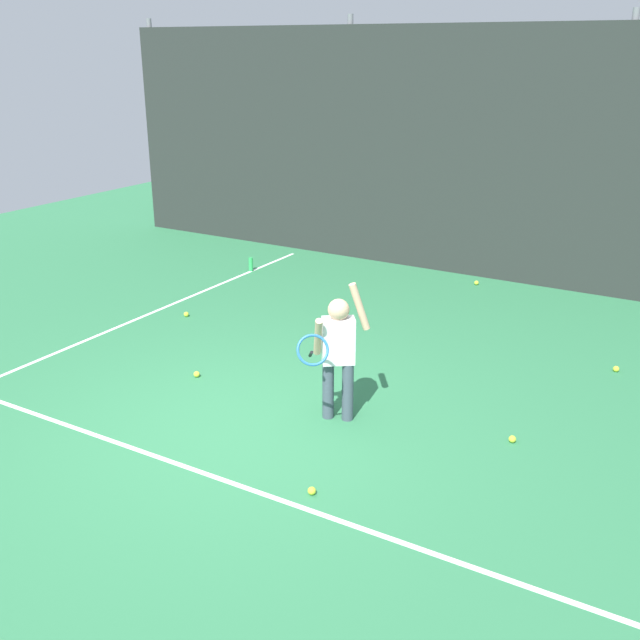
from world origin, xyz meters
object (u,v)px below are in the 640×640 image
object	(u,v)px
tennis_ball_0	(512,439)
tennis_ball_3	(616,369)
water_bottle	(251,264)
tennis_ball_6	(197,374)
tennis_ball_4	(476,283)
tennis_ball_5	(312,491)
tennis_player	(337,349)
tennis_ball_2	(186,314)

from	to	relation	value
tennis_ball_0	tennis_ball_3	bearing A→B (deg)	76.43
tennis_ball_0	water_bottle	bearing A→B (deg)	148.19
tennis_ball_6	tennis_ball_0	bearing A→B (deg)	6.00
tennis_ball_4	tennis_ball_5	size ratio (longest dim) A/B	1.00
water_bottle	tennis_ball_3	distance (m)	5.83
water_bottle	tennis_ball_0	xyz separation A→B (m)	(5.21, -3.23, -0.08)
tennis_ball_4	tennis_ball_0	bearing A→B (deg)	-66.59
tennis_player	tennis_ball_5	size ratio (longest dim) A/B	20.46
tennis_ball_3	tennis_ball_4	bearing A→B (deg)	136.83
tennis_ball_2	tennis_ball_3	world-z (taller)	same
water_bottle	tennis_ball_5	xyz separation A→B (m)	(4.09, -4.87, -0.08)
tennis_player	tennis_ball_6	size ratio (longest dim) A/B	20.46
tennis_ball_5	tennis_ball_6	distance (m)	2.57
tennis_player	tennis_ball_3	world-z (taller)	tennis_player
tennis_player	tennis_ball_3	distance (m)	3.35
tennis_ball_0	tennis_ball_4	world-z (taller)	same
tennis_ball_3	tennis_ball_5	world-z (taller)	same
water_bottle	tennis_ball_4	size ratio (longest dim) A/B	3.33
water_bottle	tennis_ball_3	size ratio (longest dim) A/B	3.33
tennis_ball_0	tennis_ball_6	bearing A→B (deg)	-174.00
tennis_ball_5	water_bottle	bearing A→B (deg)	130.04
tennis_ball_2	tennis_ball_4	bearing A→B (deg)	49.38
tennis_ball_5	tennis_ball_6	xyz separation A→B (m)	(-2.23, 1.28, 0.00)
tennis_ball_0	tennis_ball_4	xyz separation A→B (m)	(-1.89, 4.35, 0.00)
tennis_ball_5	tennis_ball_3	bearing A→B (deg)	66.44
tennis_ball_4	tennis_ball_6	xyz separation A→B (m)	(-1.47, -4.71, 0.00)
tennis_ball_5	tennis_ball_6	size ratio (longest dim) A/B	1.00
tennis_ball_4	water_bottle	bearing A→B (deg)	-161.34
tennis_ball_3	water_bottle	bearing A→B (deg)	168.89
water_bottle	tennis_ball_2	bearing A→B (deg)	-76.84
tennis_player	tennis_ball_3	xyz separation A→B (m)	(2.09, 2.53, -0.69)
tennis_ball_3	tennis_ball_5	size ratio (longest dim) A/B	1.00
water_bottle	tennis_ball_3	xyz separation A→B (m)	(5.72, -1.12, -0.08)
tennis_ball_2	tennis_player	bearing A→B (deg)	-25.43
tennis_player	tennis_ball_4	bearing A→B (deg)	57.74
tennis_ball_4	tennis_ball_5	world-z (taller)	same
tennis_ball_0	tennis_ball_2	distance (m)	4.82
tennis_ball_3	tennis_ball_4	distance (m)	3.28
tennis_player	tennis_ball_4	size ratio (longest dim) A/B	20.46
tennis_ball_2	tennis_ball_6	distance (m)	1.96
tennis_ball_2	tennis_ball_5	world-z (taller)	same
water_bottle	tennis_ball_0	bearing A→B (deg)	-31.81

